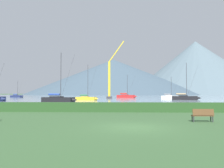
{
  "coord_description": "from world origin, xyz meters",
  "views": [
    {
      "loc": [
        -0.78,
        -13.69,
        2.11
      ],
      "look_at": [
        -3.2,
        45.51,
        4.52
      ],
      "focal_mm": 35.28,
      "sensor_mm": 36.0,
      "label": 1
    }
  ],
  "objects_px": {
    "sailboat_slip_4": "(17,96)",
    "sailboat_slip_7": "(170,97)",
    "sailboat_slip_10": "(59,99)",
    "dock_crane": "(110,81)",
    "sailboat_slip_3": "(86,98)",
    "sailboat_slip_0": "(126,96)",
    "sailboat_slip_2": "(185,98)",
    "park_bench_near_path": "(203,115)"
  },
  "relations": [
    {
      "from": "sailboat_slip_4",
      "to": "sailboat_slip_7",
      "type": "distance_m",
      "value": 71.12
    },
    {
      "from": "sailboat_slip_4",
      "to": "sailboat_slip_10",
      "type": "xyz_separation_m",
      "value": [
        35.81,
        -54.11,
        0.13
      ]
    },
    {
      "from": "sailboat_slip_4",
      "to": "dock_crane",
      "type": "bearing_deg",
      "value": -6.82
    },
    {
      "from": "sailboat_slip_3",
      "to": "sailboat_slip_7",
      "type": "relative_size",
      "value": 1.22
    },
    {
      "from": "sailboat_slip_0",
      "to": "sailboat_slip_2",
      "type": "bearing_deg",
      "value": -40.95
    },
    {
      "from": "sailboat_slip_10",
      "to": "park_bench_near_path",
      "type": "distance_m",
      "value": 38.66
    },
    {
      "from": "sailboat_slip_0",
      "to": "sailboat_slip_2",
      "type": "distance_m",
      "value": 33.07
    },
    {
      "from": "sailboat_slip_0",
      "to": "sailboat_slip_2",
      "type": "xyz_separation_m",
      "value": [
        17.23,
        -28.23,
        -0.02
      ]
    },
    {
      "from": "sailboat_slip_7",
      "to": "dock_crane",
      "type": "bearing_deg",
      "value": -158.36
    },
    {
      "from": "sailboat_slip_0",
      "to": "sailboat_slip_7",
      "type": "height_order",
      "value": "sailboat_slip_0"
    },
    {
      "from": "dock_crane",
      "to": "sailboat_slip_2",
      "type": "bearing_deg",
      "value": -31.8
    },
    {
      "from": "dock_crane",
      "to": "sailboat_slip_0",
      "type": "bearing_deg",
      "value": 64.8
    },
    {
      "from": "park_bench_near_path",
      "to": "sailboat_slip_2",
      "type": "bearing_deg",
      "value": 74.11
    },
    {
      "from": "sailboat_slip_4",
      "to": "sailboat_slip_7",
      "type": "xyz_separation_m",
      "value": [
        69.09,
        -16.87,
        0.06
      ]
    },
    {
      "from": "dock_crane",
      "to": "park_bench_near_path",
      "type": "bearing_deg",
      "value": -81.35
    },
    {
      "from": "sailboat_slip_2",
      "to": "dock_crane",
      "type": "height_order",
      "value": "dock_crane"
    },
    {
      "from": "sailboat_slip_4",
      "to": "park_bench_near_path",
      "type": "distance_m",
      "value": 103.53
    },
    {
      "from": "sailboat_slip_4",
      "to": "park_bench_near_path",
      "type": "height_order",
      "value": "sailboat_slip_4"
    },
    {
      "from": "sailboat_slip_3",
      "to": "sailboat_slip_7",
      "type": "distance_m",
      "value": 37.35
    },
    {
      "from": "sailboat_slip_3",
      "to": "sailboat_slip_4",
      "type": "relative_size",
      "value": 1.32
    },
    {
      "from": "sailboat_slip_7",
      "to": "park_bench_near_path",
      "type": "height_order",
      "value": "sailboat_slip_7"
    },
    {
      "from": "sailboat_slip_2",
      "to": "park_bench_near_path",
      "type": "bearing_deg",
      "value": -88.62
    },
    {
      "from": "sailboat_slip_3",
      "to": "sailboat_slip_10",
      "type": "xyz_separation_m",
      "value": [
        -4.17,
        -13.85,
        0.11
      ]
    },
    {
      "from": "sailboat_slip_10",
      "to": "dock_crane",
      "type": "xyz_separation_m",
      "value": [
        10.0,
        33.18,
        5.96
      ]
    },
    {
      "from": "park_bench_near_path",
      "to": "sailboat_slip_0",
      "type": "bearing_deg",
      "value": 91.46
    },
    {
      "from": "park_bench_near_path",
      "to": "dock_crane",
      "type": "relative_size",
      "value": 0.07
    },
    {
      "from": "sailboat_slip_0",
      "to": "dock_crane",
      "type": "bearing_deg",
      "value": -97.54
    },
    {
      "from": "sailboat_slip_4",
      "to": "park_bench_near_path",
      "type": "xyz_separation_m",
      "value": [
        55.88,
        -87.15,
        -0.04
      ]
    },
    {
      "from": "sailboat_slip_7",
      "to": "dock_crane",
      "type": "relative_size",
      "value": 0.39
    },
    {
      "from": "sailboat_slip_0",
      "to": "sailboat_slip_4",
      "type": "height_order",
      "value": "sailboat_slip_0"
    },
    {
      "from": "sailboat_slip_2",
      "to": "sailboat_slip_7",
      "type": "height_order",
      "value": "sailboat_slip_2"
    },
    {
      "from": "sailboat_slip_2",
      "to": "dock_crane",
      "type": "bearing_deg",
      "value": 164.29
    },
    {
      "from": "sailboat_slip_10",
      "to": "park_bench_near_path",
      "type": "bearing_deg",
      "value": -46.17
    },
    {
      "from": "sailboat_slip_7",
      "to": "dock_crane",
      "type": "xyz_separation_m",
      "value": [
        -23.29,
        -4.05,
        6.03
      ]
    },
    {
      "from": "sailboat_slip_7",
      "to": "sailboat_slip_10",
      "type": "height_order",
      "value": "sailboat_slip_10"
    },
    {
      "from": "sailboat_slip_3",
      "to": "sailboat_slip_10",
      "type": "relative_size",
      "value": 0.92
    },
    {
      "from": "sailboat_slip_0",
      "to": "sailboat_slip_4",
      "type": "distance_m",
      "value": 52.71
    },
    {
      "from": "sailboat_slip_2",
      "to": "sailboat_slip_7",
      "type": "relative_size",
      "value": 1.35
    },
    {
      "from": "sailboat_slip_2",
      "to": "park_bench_near_path",
      "type": "height_order",
      "value": "sailboat_slip_2"
    },
    {
      "from": "sailboat_slip_10",
      "to": "dock_crane",
      "type": "bearing_deg",
      "value": 85.8
    },
    {
      "from": "sailboat_slip_2",
      "to": "sailboat_slip_4",
      "type": "xyz_separation_m",
      "value": [
        -69.43,
        35.57,
        -0.14
      ]
    },
    {
      "from": "sailboat_slip_2",
      "to": "sailboat_slip_10",
      "type": "height_order",
      "value": "sailboat_slip_2"
    }
  ]
}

